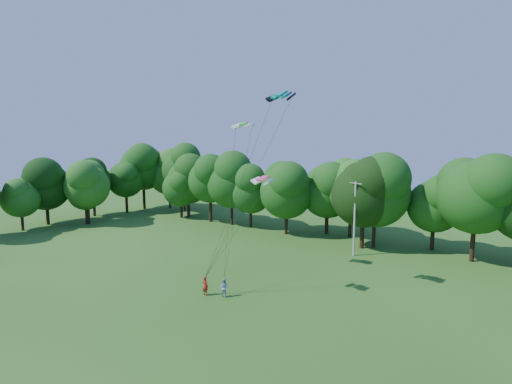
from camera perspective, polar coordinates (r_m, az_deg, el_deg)
The scene contains 10 objects.
ground at distance 27.84m, azimuth -17.09°, elevation -22.39°, with size 160.00×160.00×0.00m, color #265116.
utility_pole at distance 48.28m, azimuth 13.90°, elevation -3.63°, with size 1.71×0.64×8.86m.
kite_flyer_left at distance 36.52m, azimuth -7.27°, elevation -13.16°, with size 0.62×0.41×1.71m, color #B42117.
kite_flyer_right at distance 36.12m, azimuth -4.59°, elevation -13.43°, with size 0.79×0.62×1.63m, color #98ADD3.
kite_teal at distance 34.98m, azimuth 3.69°, elevation 13.84°, with size 2.60×1.25×0.61m.
kite_green at distance 40.69m, azimuth -1.80°, elevation 9.73°, with size 2.50×1.43×0.44m.
kite_pink at distance 34.02m, azimuth 0.95°, elevation 1.95°, with size 2.07×1.14×0.43m.
tree_back_west at distance 70.98m, azimuth -9.72°, elevation 2.54°, with size 8.39×8.39×12.21m.
tree_back_center at distance 51.39m, azimuth 15.14°, elevation 0.85°, with size 8.75×8.75×12.73m.
tree_flank_west at distance 69.96m, azimuth -23.20°, elevation 0.27°, with size 6.14×6.14×8.92m.
Camera 1 is at (19.98, -13.65, 13.78)m, focal length 28.00 mm.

